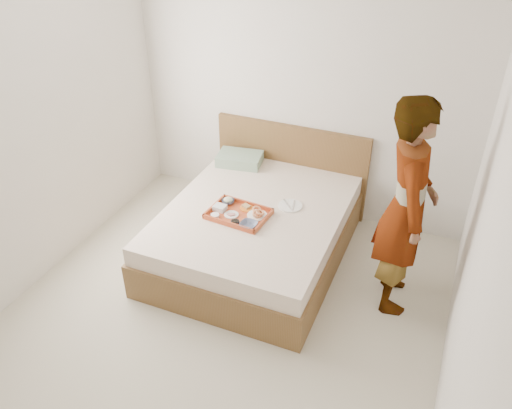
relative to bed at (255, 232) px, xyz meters
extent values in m
cube|color=#BEB8A1|center=(0.07, -1.00, -0.27)|extent=(3.50, 4.00, 0.01)
cube|color=silver|center=(0.07, 1.00, 1.04)|extent=(3.50, 0.01, 2.60)
cube|color=silver|center=(-1.68, -1.00, 1.04)|extent=(0.01, 4.00, 2.60)
cube|color=silver|center=(1.82, -1.00, 1.04)|extent=(0.01, 4.00, 2.60)
cube|color=brown|center=(0.00, 0.00, 0.00)|extent=(1.65, 2.00, 0.53)
cube|color=brown|center=(0.00, 0.97, 0.21)|extent=(1.65, 0.06, 0.95)
cube|color=#95AC94|center=(-0.49, 0.73, 0.32)|extent=(0.50, 0.38, 0.11)
cube|color=#AE5228|center=(-0.09, -0.16, 0.29)|extent=(0.56, 0.43, 0.05)
cylinder|color=white|center=(0.07, -0.12, 0.29)|extent=(0.20, 0.20, 0.01)
imported|color=#151A43|center=(0.06, -0.30, 0.30)|extent=(0.16, 0.16, 0.04)
cylinder|color=black|center=(-0.06, -0.31, 0.29)|extent=(0.08, 0.08, 0.03)
cylinder|color=white|center=(-0.15, -0.20, 0.28)|extent=(0.14, 0.14, 0.01)
cylinder|color=orange|center=(-0.06, -0.05, 0.28)|extent=(0.14, 0.14, 0.01)
imported|color=#151A43|center=(-0.26, -0.03, 0.30)|extent=(0.12, 0.12, 0.04)
cube|color=silver|center=(-0.28, -0.16, 0.30)|extent=(0.12, 0.10, 0.05)
cylinder|color=white|center=(-0.27, -0.28, 0.29)|extent=(0.08, 0.08, 0.03)
cylinder|color=white|center=(0.28, 0.16, 0.27)|extent=(0.29, 0.29, 0.01)
imported|color=silver|center=(1.32, -0.08, 0.66)|extent=(0.58, 0.76, 1.86)
camera|label=1|loc=(1.55, -3.64, 2.90)|focal=36.42mm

